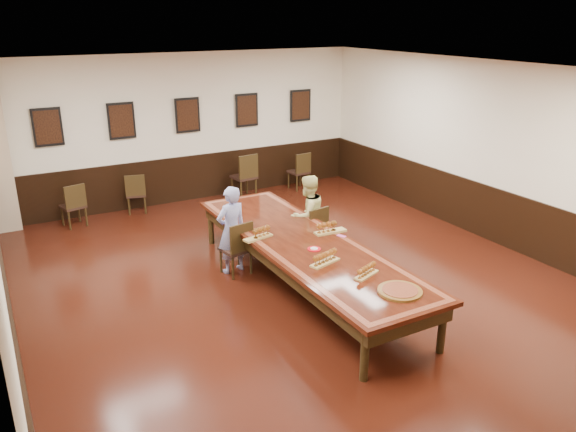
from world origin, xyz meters
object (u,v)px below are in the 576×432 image
chair_man (235,247)px  spare_chair_d (299,171)px  person_woman (308,215)px  spare_chair_a (73,205)px  person_man (231,230)px  chair_woman (311,231)px  spare_chair_b (136,193)px  conference_table (304,250)px  spare_chair_c (244,175)px  carved_platter (400,291)px

chair_man → spare_chair_d: size_ratio=1.01×
spare_chair_d → person_woman: 3.87m
spare_chair_a → spare_chair_d: size_ratio=0.98×
spare_chair_d → person_man: person_man is taller
chair_woman → spare_chair_a: bearing=-57.7°
spare_chair_a → person_woman: size_ratio=0.62×
spare_chair_d → person_man: size_ratio=0.62×
chair_man → spare_chair_a: 4.00m
spare_chair_b → spare_chair_d: (3.82, -0.18, 0.02)m
spare_chair_b → spare_chair_d: spare_chair_d is taller
spare_chair_b → chair_woman: bearing=133.2°
person_man → conference_table: 1.28m
spare_chair_a → spare_chair_c: spare_chair_c is taller
spare_chair_b → person_man: size_ratio=0.59×
person_man → conference_table: person_man is taller
chair_woman → person_man: (-1.45, 0.05, 0.27)m
chair_woman → conference_table: size_ratio=0.18×
chair_woman → carved_platter: 3.02m
spare_chair_a → spare_chair_c: bearing=167.2°
chair_woman → spare_chair_c: bearing=-107.4°
chair_woman → spare_chair_a: size_ratio=1.03×
chair_man → spare_chair_c: (1.80, 3.59, 0.06)m
chair_man → person_woman: person_woman is taller
chair_man → person_woman: 1.44m
person_man → person_woman: (1.43, 0.04, -0.02)m
spare_chair_d → person_woman: person_woman is taller
conference_table → carved_platter: bearing=-84.4°
chair_man → person_man: bearing=-90.0°
chair_woman → person_man: bearing=-13.5°
spare_chair_c → person_man: size_ratio=0.71×
spare_chair_d → conference_table: spare_chair_d is taller
chair_man → spare_chair_a: (-1.90, 3.52, -0.01)m
carved_platter → person_man: bearing=106.7°
spare_chair_c → conference_table: 4.68m
spare_chair_b → spare_chair_a: bearing=23.6°
chair_woman → spare_chair_b: (-2.04, 3.69, -0.02)m
chair_man → person_woman: size_ratio=0.64×
spare_chair_a → conference_table: bearing=106.2°
spare_chair_a → spare_chair_b: (1.29, 0.21, -0.01)m
spare_chair_c → carved_platter: size_ratio=1.77×
spare_chair_c → person_woman: size_ratio=0.73×
spare_chair_a → spare_chair_b: bearing=175.5°
spare_chair_a → spare_chair_c: size_ratio=0.85×
spare_chair_b → person_man: 3.70m
spare_chair_a → person_woman: (3.31, -3.38, 0.26)m
spare_chair_c → spare_chair_d: (1.41, -0.04, -0.06)m
chair_man → spare_chair_b: size_ratio=1.06×
chair_woman → conference_table: 1.25m
chair_man → conference_table: (0.70, -0.96, 0.16)m
chair_man → chair_woman: size_ratio=1.00×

